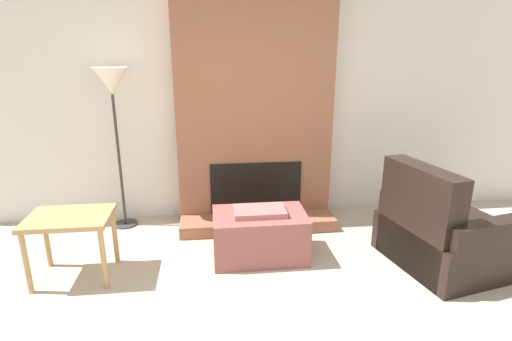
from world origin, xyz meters
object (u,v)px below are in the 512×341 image
at_px(armchair, 443,235).
at_px(side_table, 70,225).
at_px(ottoman, 260,234).
at_px(floor_lamp_left, 112,90).

height_order(armchair, side_table, armchair).
bearing_deg(armchair, ottoman, 66.82).
distance_m(ottoman, armchair, 1.66).
height_order(side_table, floor_lamp_left, floor_lamp_left).
bearing_deg(floor_lamp_left, side_table, -101.71).
relative_size(armchair, floor_lamp_left, 0.68).
relative_size(ottoman, side_table, 1.28).
xyz_separation_m(armchair, floor_lamp_left, (-3.03, 1.19, 1.21)).
distance_m(ottoman, side_table, 1.65).
height_order(armchair, floor_lamp_left, floor_lamp_left).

